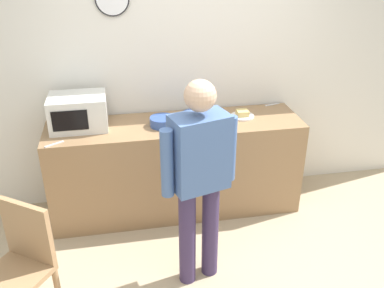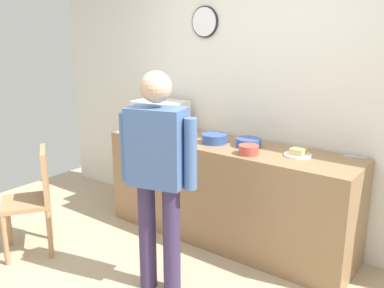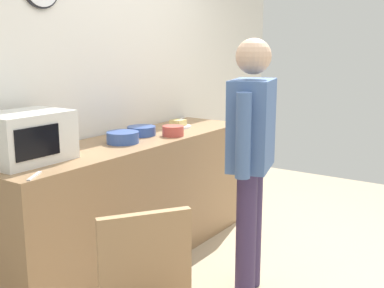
{
  "view_description": "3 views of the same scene",
  "coord_description": "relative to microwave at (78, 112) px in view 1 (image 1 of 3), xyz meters",
  "views": [
    {
      "loc": [
        -0.67,
        -2.34,
        2.52
      ],
      "look_at": [
        -0.11,
        0.7,
        0.97
      ],
      "focal_mm": 39.71,
      "sensor_mm": 36.0,
      "label": 1
    },
    {
      "loc": [
        1.75,
        -1.89,
        1.93
      ],
      "look_at": [
        -0.24,
        0.79,
        1.02
      ],
      "focal_mm": 39.18,
      "sensor_mm": 36.0,
      "label": 2
    },
    {
      "loc": [
        -2.76,
        -1.09,
        1.61
      ],
      "look_at": [
        -0.16,
        0.67,
        0.96
      ],
      "focal_mm": 44.12,
      "sensor_mm": 36.0,
      "label": 3
    }
  ],
  "objects": [
    {
      "name": "sandwich_plate",
      "position": [
        1.52,
        -0.04,
        -0.13
      ],
      "size": [
        0.22,
        0.22,
        0.07
      ],
      "color": "white",
      "rests_on": "kitchen_counter"
    },
    {
      "name": "spoon_utensil",
      "position": [
        1.91,
        0.21,
        -0.15
      ],
      "size": [
        0.17,
        0.07,
        0.01
      ],
      "primitive_type": "cube",
      "rotation": [
        0.0,
        0.0,
        0.28
      ],
      "color": "silver",
      "rests_on": "kitchen_counter"
    },
    {
      "name": "microwave",
      "position": [
        0.0,
        0.0,
        0.0
      ],
      "size": [
        0.5,
        0.39,
        0.3
      ],
      "color": "silver",
      "rests_on": "kitchen_counter"
    },
    {
      "name": "kitchen_counter",
      "position": [
        0.86,
        -0.07,
        -0.62
      ],
      "size": [
        2.37,
        0.62,
        0.93
      ],
      "primitive_type": "cube",
      "color": "#93704C",
      "rests_on": "ground_plane"
    },
    {
      "name": "back_wall",
      "position": [
        1.03,
        0.31,
        0.22
      ],
      "size": [
        5.4,
        0.13,
        2.6
      ],
      "color": "silver",
      "rests_on": "ground_plane"
    },
    {
      "name": "wooden_chair",
      "position": [
        -0.37,
        -1.27,
        -0.56
      ],
      "size": [
        0.56,
        0.56,
        0.94
      ],
      "color": "#A87F56",
      "rests_on": "ground_plane"
    },
    {
      "name": "cereal_bowl",
      "position": [
        1.17,
        -0.24,
        -0.11
      ],
      "size": [
        0.17,
        0.17,
        0.08
      ],
      "primitive_type": "cylinder",
      "color": "#C64C42",
      "rests_on": "kitchen_counter"
    },
    {
      "name": "fork_utensil",
      "position": [
        -0.2,
        -0.32,
        -0.15
      ],
      "size": [
        0.15,
        0.11,
        0.01
      ],
      "primitive_type": "cube",
      "rotation": [
        0.0,
        0.0,
        0.56
      ],
      "color": "silver",
      "rests_on": "kitchen_counter"
    },
    {
      "name": "salad_bowl",
      "position": [
        1.05,
        -0.02,
        -0.11
      ],
      "size": [
        0.22,
        0.22,
        0.07
      ],
      "primitive_type": "cylinder",
      "color": "#33519E",
      "rests_on": "kitchen_counter"
    },
    {
      "name": "mixing_bowl",
      "position": [
        0.74,
        -0.1,
        -0.11
      ],
      "size": [
        0.23,
        0.23,
        0.08
      ],
      "primitive_type": "cylinder",
      "color": "#33519E",
      "rests_on": "kitchen_counter"
    },
    {
      "name": "person_standing",
      "position": [
        0.89,
        -1.06,
        -0.11
      ],
      "size": [
        0.57,
        0.34,
        1.67
      ],
      "color": "#3A2C52",
      "rests_on": "ground_plane"
    }
  ]
}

